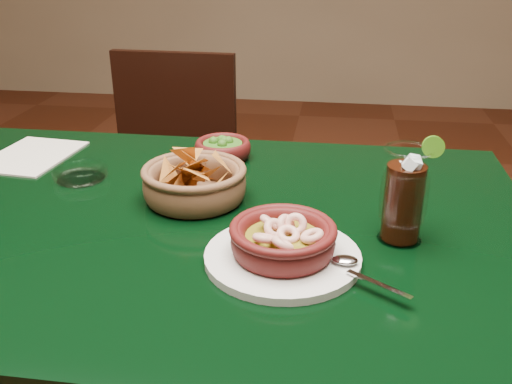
# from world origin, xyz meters

# --- Properties ---
(dining_table) EXTENTS (1.20, 0.80, 0.75)m
(dining_table) POSITION_xyz_m (0.00, 0.00, 0.65)
(dining_table) COLOR black
(dining_table) RESTS_ON ground
(dining_chair) EXTENTS (0.41, 0.41, 0.87)m
(dining_chair) POSITION_xyz_m (-0.24, 0.70, 0.48)
(dining_chair) COLOR black
(dining_chair) RESTS_ON ground
(shrimp_plate) EXTENTS (0.29, 0.23, 0.07)m
(shrimp_plate) POSITION_xyz_m (0.19, -0.12, 0.78)
(shrimp_plate) COLOR silver
(shrimp_plate) RESTS_ON dining_table
(chip_basket) EXTENTS (0.22, 0.22, 0.14)m
(chip_basket) POSITION_xyz_m (0.02, 0.06, 0.78)
(chip_basket) COLOR brown
(chip_basket) RESTS_ON dining_table
(guacamole_ramekin) EXTENTS (0.14, 0.14, 0.05)m
(guacamole_ramekin) POSITION_xyz_m (0.03, 0.27, 0.77)
(guacamole_ramekin) COLOR #440F0E
(guacamole_ramekin) RESTS_ON dining_table
(cola_drink) EXTENTS (0.15, 0.15, 0.17)m
(cola_drink) POSITION_xyz_m (0.37, -0.03, 0.82)
(cola_drink) COLOR white
(cola_drink) RESTS_ON dining_table
(glass_ashtray) EXTENTS (0.11, 0.11, 0.03)m
(glass_ashtray) POSITION_xyz_m (-0.22, 0.12, 0.76)
(glass_ashtray) COLOR white
(glass_ashtray) RESTS_ON dining_table
(paper_menu) EXTENTS (0.18, 0.22, 0.00)m
(paper_menu) POSITION_xyz_m (-0.38, 0.22, 0.75)
(paper_menu) COLOR beige
(paper_menu) RESTS_ON dining_table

